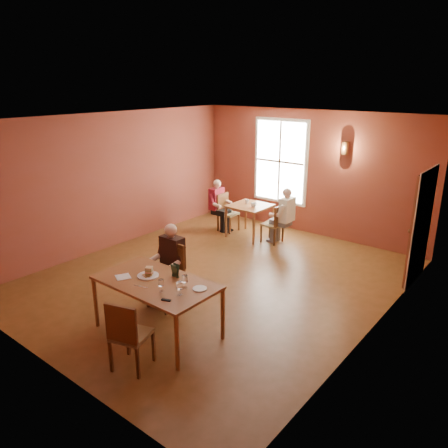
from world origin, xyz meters
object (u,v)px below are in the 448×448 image
Objects in this scene: second_table at (250,221)px; chair_diner_maroon at (229,213)px; chair_diner_white at (272,223)px; diner_maroon at (228,207)px; chair_diner_main at (165,276)px; diner_main at (164,270)px; chair_empty at (131,333)px; diner_white at (274,216)px; main_table at (157,307)px.

chair_diner_maroon is (-0.65, 0.00, 0.08)m from second_table.
chair_diner_white is 1.34m from diner_maroon.
diner_main is at bearing 90.00° from chair_diner_main.
chair_diner_maroon is 0.16m from diner_maroon.
chair_diner_maroon is at bearing 90.00° from chair_diner_white.
chair_diner_maroon is (-1.58, 3.72, -0.07)m from chair_diner_main.
chair_empty is at bearing 25.23° from chair_diner_maroon.
second_table is 0.70× the size of diner_white.
main_table is at bearing -71.87° from second_table.
diner_white is (0.03, 0.00, 0.18)m from chair_diner_white.
main_table is at bearing 25.46° from chair_diner_maroon.
diner_maroon is at bearing -66.75° from diner_main.
diner_white reaches higher than diner_maroon.
chair_diner_white is 0.97× the size of chair_diner_maroon.
diner_white is (-0.25, 3.72, 0.10)m from chair_diner_main.
chair_diner_white is 1.30m from chair_diner_maroon.
main_table is 1.92× the size of chair_diner_maroon.
main_table is at bearing 128.88° from diner_main.
main_table is 0.83m from chair_diner_main.
chair_empty is (0.35, -0.78, 0.08)m from main_table.
diner_main is 3.87m from second_table.
second_table is at bearing 90.00° from chair_diner_white.
chair_diner_main is at bearing 102.68° from chair_empty.
chair_diner_maroon is at bearing 115.46° from main_table.
chair_diner_main is 3.73m from chair_diner_white.
main_table is 1.45× the size of diner_maroon.
diner_white reaches higher than chair_diner_main.
chair_empty reaches higher than chair_diner_maroon.
diner_white reaches higher than main_table.
chair_diner_main is 0.84× the size of diner_white.
second_table is 0.72m from diner_white.
diner_white is at bearing -90.00° from chair_diner_white.
diner_maroon reaches higher than second_table.
diner_main reaches higher than diner_white.
second_table is 0.65m from chair_diner_maroon.
diner_main reaches higher than chair_diner_white.
diner_main is at bearing 22.86° from chair_diner_maroon.
diner_white is at bearing -86.18° from diner_main.
diner_maroon is (-0.03, 0.00, 0.15)m from chair_diner_maroon.
chair_diner_white is (0.65, 0.00, 0.06)m from second_table.
chair_empty is at bearing -167.98° from diner_white.
diner_maroon reaches higher than chair_diner_white.
chair_diner_main is 4.04m from chair_diner_maroon.
main_table is 2.03× the size of second_table.
second_table is at bearing -75.95° from chair_diner_main.
second_table is at bearing 90.00° from diner_maroon.
diner_main is 1.64m from chair_empty.
diner_white is at bearing 84.12° from chair_empty.
chair_diner_white is 0.71× the size of diner_white.
diner_white is 1.03× the size of diner_maroon.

